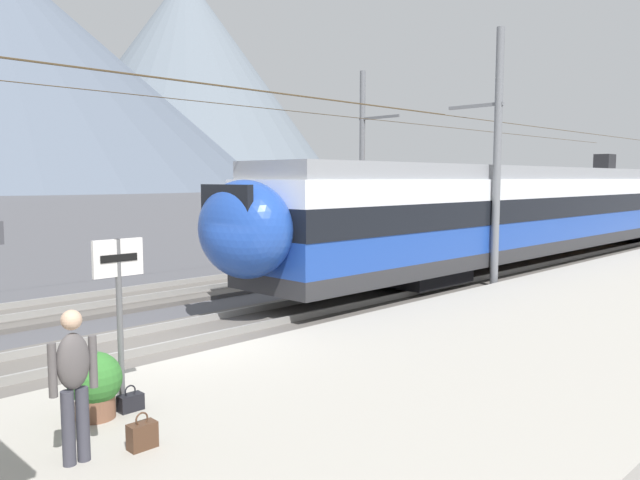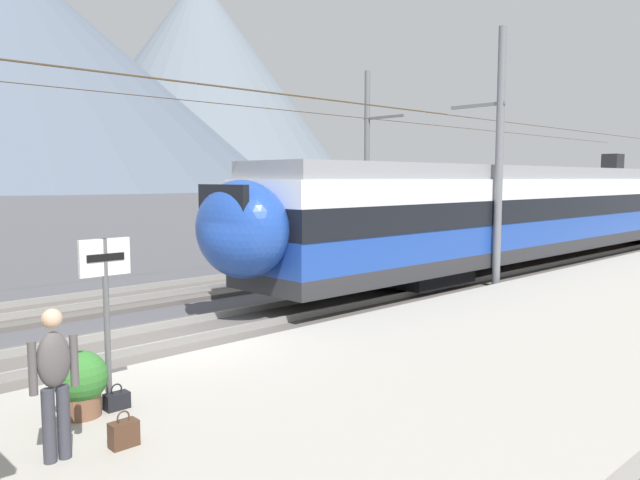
{
  "view_description": "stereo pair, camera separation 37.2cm",
  "coord_description": "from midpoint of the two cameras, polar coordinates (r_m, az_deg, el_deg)",
  "views": [
    {
      "loc": [
        -6.34,
        -10.07,
        3.42
      ],
      "look_at": [
        5.93,
        2.22,
        1.69
      ],
      "focal_mm": 34.64,
      "sensor_mm": 36.0,
      "label": 1
    },
    {
      "loc": [
        -6.08,
        -10.33,
        3.42
      ],
      "look_at": [
        5.93,
        2.22,
        1.69
      ],
      "focal_mm": 34.64,
      "sensor_mm": 36.0,
      "label": 2
    }
  ],
  "objects": [
    {
      "name": "handbag_near_sign",
      "position": [
        8.9,
        -18.28,
        -14.03
      ],
      "size": [
        0.32,
        0.18,
        0.35
      ],
      "color": "black",
      "rests_on": "platform_slab"
    },
    {
      "name": "handbag_beside_passenger",
      "position": [
        7.71,
        -17.49,
        -16.83
      ],
      "size": [
        0.32,
        0.18,
        0.43
      ],
      "color": "#472D1E",
      "rests_on": "platform_slab"
    },
    {
      "name": "platform_slab",
      "position": [
        9.05,
        2.28,
        -15.35
      ],
      "size": [
        120.0,
        7.01,
        0.34
      ],
      "primitive_type": "cube",
      "color": "#A39E93",
      "rests_on": "ground"
    },
    {
      "name": "catenary_mast_far_side",
      "position": [
        26.75,
        3.72,
        7.26
      ],
      "size": [
        41.78,
        2.14,
        7.98
      ],
      "color": "slate",
      "rests_on": "ground"
    },
    {
      "name": "train_far_track",
      "position": [
        40.49,
        21.85,
        3.6
      ],
      "size": [
        31.53,
        3.04,
        4.27
      ],
      "color": "#2D2D30",
      "rests_on": "track_far"
    },
    {
      "name": "track_far",
      "position": [
        17.44,
        -23.36,
        -5.87
      ],
      "size": [
        120.0,
        3.0,
        0.28
      ],
      "color": "#5B5651",
      "rests_on": "ground"
    },
    {
      "name": "passenger_walking",
      "position": [
        7.34,
        -23.18,
        -11.66
      ],
      "size": [
        0.53,
        0.22,
        1.69
      ],
      "color": "#383842",
      "rests_on": "platform_slab"
    },
    {
      "name": "catenary_mast_mid",
      "position": [
        19.51,
        15.26,
        7.42
      ],
      "size": [
        41.78,
        1.88,
        7.89
      ],
      "color": "slate",
      "rests_on": "ground"
    },
    {
      "name": "track_near",
      "position": [
        13.23,
        -15.62,
        -9.2
      ],
      "size": [
        120.0,
        3.0,
        0.28
      ],
      "color": "#5B5651",
      "rests_on": "ground"
    },
    {
      "name": "potted_plant_platform_edge",
      "position": [
        8.68,
        -21.28,
        -12.12
      ],
      "size": [
        0.69,
        0.69,
        0.87
      ],
      "color": "brown",
      "rests_on": "platform_slab"
    },
    {
      "name": "ground_plane",
      "position": [
        12.42,
        -13.33,
        -10.45
      ],
      "size": [
        400.0,
        400.0,
        0.0
      ],
      "primitive_type": "plane",
      "color": "#4C4C51"
    },
    {
      "name": "mountain_right_ridge",
      "position": [
        260.57,
        -12.21,
        14.14
      ],
      "size": [
        122.45,
        122.45,
        84.56
      ],
      "primitive_type": "cone",
      "color": "slate",
      "rests_on": "ground"
    },
    {
      "name": "platform_sign",
      "position": [
        8.74,
        -19.26,
        -3.89
      ],
      "size": [
        0.7,
        0.08,
        2.28
      ],
      "color": "#59595B",
      "rests_on": "platform_slab"
    },
    {
      "name": "train_near_platform",
      "position": [
        26.76,
        20.29,
        2.79
      ],
      "size": [
        33.1,
        2.88,
        4.27
      ],
      "color": "#2D2D30",
      "rests_on": "track_near"
    }
  ]
}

